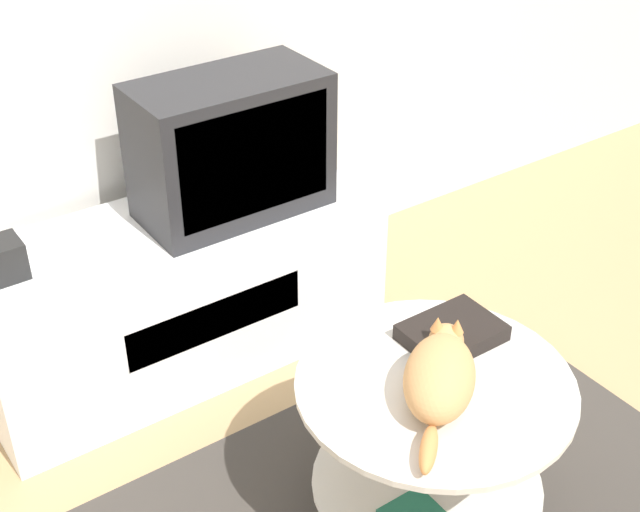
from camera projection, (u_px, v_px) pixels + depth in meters
The scene contains 6 objects.
tv_stand at pixel (178, 292), 3.01m from camera, with size 1.36×0.55×0.51m.
tv at pixel (231, 147), 2.86m from camera, with size 0.61×0.32×0.46m.
speaker at pixel (3, 259), 2.61m from camera, with size 0.12×0.12×0.12m.
coffee_table at pixel (431, 433), 2.34m from camera, with size 0.71×0.71×0.49m.
dvd_box at pixel (452, 333), 2.37m from camera, with size 0.25×0.19×0.04m.
cat at pixel (440, 376), 2.15m from camera, with size 0.40×0.37×0.14m.
Camera 1 is at (-1.17, -1.28, 1.99)m, focal length 50.00 mm.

